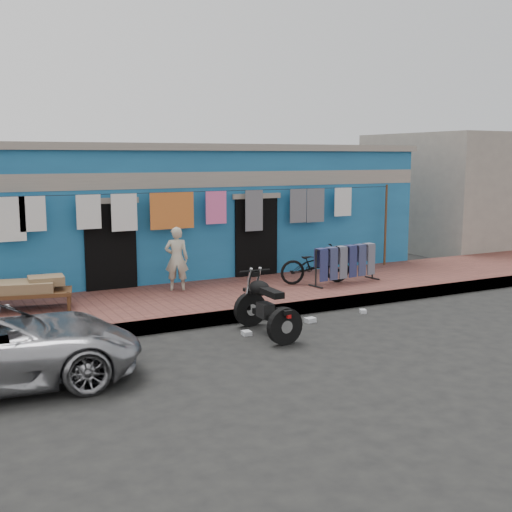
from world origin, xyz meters
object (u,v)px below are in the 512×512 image
at_px(seated_person, 177,259).
at_px(bicycle, 315,260).
at_px(charpoy, 26,294).
at_px(motorcycle, 267,305).
at_px(jeans_rack, 345,264).

distance_m(seated_person, bicycle, 3.10).
bearing_deg(charpoy, motorcycle, -38.13).
xyz_separation_m(motorcycle, jeans_rack, (3.18, 2.15, 0.15)).
bearing_deg(bicycle, jeans_rack, -100.89).
relative_size(seated_person, jeans_rack, 0.74).
height_order(seated_person, bicycle, seated_person).
relative_size(seated_person, motorcycle, 0.81).
bearing_deg(jeans_rack, motorcycle, -145.97).
bearing_deg(seated_person, bicycle, -171.19).
distance_m(seated_person, jeans_rack, 3.78).
relative_size(bicycle, charpoy, 0.87).
distance_m(seated_person, charpoy, 3.16).
bearing_deg(motorcycle, jeans_rack, 35.56).
bearing_deg(jeans_rack, seated_person, 164.50).
height_order(bicycle, motorcycle, bicycle).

